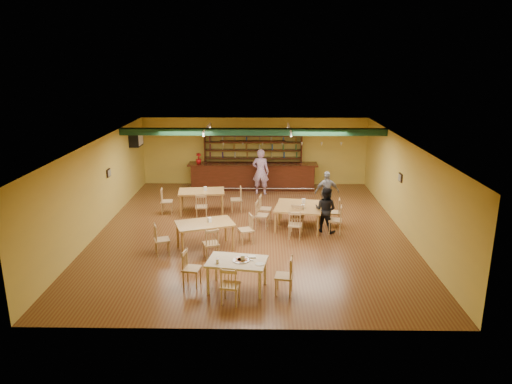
{
  "coord_description": "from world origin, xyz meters",
  "views": [
    {
      "loc": [
        0.39,
        -14.89,
        5.58
      ],
      "look_at": [
        0.15,
        0.6,
        1.15
      ],
      "focal_mm": 33.28,
      "sensor_mm": 36.0,
      "label": 1
    }
  ],
  "objects_px": {
    "patron_right_a": "(325,210)",
    "bar_counter": "(253,176)",
    "dining_table_b": "(299,213)",
    "near_table": "(237,275)",
    "dining_table_c": "(205,236)",
    "dining_table_a": "(202,201)",
    "dining_table_d": "(298,220)",
    "patron_bar": "(261,172)"
  },
  "relations": [
    {
      "from": "patron_bar",
      "to": "patron_right_a",
      "type": "height_order",
      "value": "patron_bar"
    },
    {
      "from": "dining_table_a",
      "to": "dining_table_c",
      "type": "xyz_separation_m",
      "value": [
        0.54,
        -3.49,
        -0.0
      ]
    },
    {
      "from": "dining_table_a",
      "to": "patron_right_a",
      "type": "relative_size",
      "value": 1.1
    },
    {
      "from": "dining_table_b",
      "to": "patron_right_a",
      "type": "height_order",
      "value": "patron_right_a"
    },
    {
      "from": "dining_table_b",
      "to": "dining_table_d",
      "type": "xyz_separation_m",
      "value": [
        -0.09,
        -0.74,
        0.02
      ]
    },
    {
      "from": "patron_bar",
      "to": "patron_right_a",
      "type": "xyz_separation_m",
      "value": [
        2.15,
        -4.42,
        -0.2
      ]
    },
    {
      "from": "dining_table_a",
      "to": "patron_right_a",
      "type": "distance_m",
      "value": 4.75
    },
    {
      "from": "bar_counter",
      "to": "patron_right_a",
      "type": "xyz_separation_m",
      "value": [
        2.5,
        -5.24,
        0.19
      ]
    },
    {
      "from": "dining_table_b",
      "to": "dining_table_d",
      "type": "bearing_deg",
      "value": -88.3
    },
    {
      "from": "dining_table_c",
      "to": "near_table",
      "type": "height_order",
      "value": "dining_table_c"
    },
    {
      "from": "dining_table_a",
      "to": "near_table",
      "type": "distance_m",
      "value": 6.27
    },
    {
      "from": "dining_table_b",
      "to": "dining_table_c",
      "type": "height_order",
      "value": "dining_table_c"
    },
    {
      "from": "dining_table_d",
      "to": "patron_bar",
      "type": "xyz_separation_m",
      "value": [
        -1.27,
        4.36,
        0.58
      ]
    },
    {
      "from": "patron_bar",
      "to": "patron_right_a",
      "type": "relative_size",
      "value": 1.27
    },
    {
      "from": "dining_table_a",
      "to": "patron_bar",
      "type": "height_order",
      "value": "patron_bar"
    },
    {
      "from": "dining_table_a",
      "to": "dining_table_b",
      "type": "bearing_deg",
      "value": -24.27
    },
    {
      "from": "patron_right_a",
      "to": "dining_table_a",
      "type": "bearing_deg",
      "value": 5.92
    },
    {
      "from": "near_table",
      "to": "dining_table_c",
      "type": "bearing_deg",
      "value": 122.79
    },
    {
      "from": "bar_counter",
      "to": "patron_right_a",
      "type": "relative_size",
      "value": 3.68
    },
    {
      "from": "bar_counter",
      "to": "dining_table_a",
      "type": "relative_size",
      "value": 3.35
    },
    {
      "from": "bar_counter",
      "to": "patron_right_a",
      "type": "height_order",
      "value": "patron_right_a"
    },
    {
      "from": "dining_table_a",
      "to": "near_table",
      "type": "bearing_deg",
      "value": -81.08
    },
    {
      "from": "dining_table_d",
      "to": "dining_table_b",
      "type": "bearing_deg",
      "value": 93.96
    },
    {
      "from": "dining_table_b",
      "to": "patron_bar",
      "type": "relative_size",
      "value": 0.77
    },
    {
      "from": "dining_table_c",
      "to": "dining_table_d",
      "type": "relative_size",
      "value": 1.08
    },
    {
      "from": "bar_counter",
      "to": "dining_table_c",
      "type": "relative_size",
      "value": 3.36
    },
    {
      "from": "dining_table_b",
      "to": "near_table",
      "type": "xyz_separation_m",
      "value": [
        -1.88,
        -4.9,
        0.01
      ]
    },
    {
      "from": "dining_table_d",
      "to": "patron_bar",
      "type": "relative_size",
      "value": 0.8
    },
    {
      "from": "patron_right_a",
      "to": "bar_counter",
      "type": "bearing_deg",
      "value": -34.33
    },
    {
      "from": "dining_table_d",
      "to": "bar_counter",
      "type": "bearing_deg",
      "value": 118.03
    },
    {
      "from": "dining_table_a",
      "to": "dining_table_b",
      "type": "height_order",
      "value": "dining_table_a"
    },
    {
      "from": "bar_counter",
      "to": "dining_table_b",
      "type": "bearing_deg",
      "value": -69.07
    },
    {
      "from": "bar_counter",
      "to": "near_table",
      "type": "xyz_separation_m",
      "value": [
        -0.18,
        -9.34,
        -0.18
      ]
    },
    {
      "from": "dining_table_d",
      "to": "dining_table_a",
      "type": "bearing_deg",
      "value": 161.91
    },
    {
      "from": "patron_right_a",
      "to": "near_table",
      "type": "bearing_deg",
      "value": 86.98
    },
    {
      "from": "near_table",
      "to": "patron_bar",
      "type": "relative_size",
      "value": 0.74
    },
    {
      "from": "dining_table_b",
      "to": "near_table",
      "type": "relative_size",
      "value": 1.03
    },
    {
      "from": "near_table",
      "to": "patron_right_a",
      "type": "distance_m",
      "value": 4.91
    },
    {
      "from": "near_table",
      "to": "patron_right_a",
      "type": "xyz_separation_m",
      "value": [
        2.68,
        4.1,
        0.37
      ]
    },
    {
      "from": "dining_table_c",
      "to": "dining_table_a",
      "type": "bearing_deg",
      "value": 79.19
    },
    {
      "from": "bar_counter",
      "to": "near_table",
      "type": "relative_size",
      "value": 3.89
    },
    {
      "from": "patron_bar",
      "to": "patron_right_a",
      "type": "distance_m",
      "value": 4.92
    }
  ]
}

